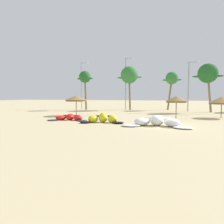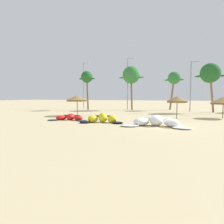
{
  "view_description": "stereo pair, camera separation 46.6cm",
  "coord_description": "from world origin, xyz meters",
  "px_view_note": "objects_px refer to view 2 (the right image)",
  "views": [
    {
      "loc": [
        1.36,
        -19.71,
        2.75
      ],
      "look_at": [
        -6.07,
        2.0,
        1.0
      ],
      "focal_mm": 32.25,
      "sensor_mm": 36.0,
      "label": 1
    },
    {
      "loc": [
        1.8,
        -19.55,
        2.75
      ],
      "look_at": [
        -6.07,
        2.0,
        1.0
      ],
      "focal_mm": 32.25,
      "sensor_mm": 36.0,
      "label": 2
    }
  ],
  "objects_px": {
    "beach_umbrella_near_van": "(77,98)",
    "lamppost_west": "(84,83)",
    "kite_far_left": "(70,118)",
    "lamppost_east_center": "(192,84)",
    "kite_left_of_center": "(156,122)",
    "kite_left": "(102,119)",
    "beach_umbrella_middle": "(177,99)",
    "palm_leftmost": "(87,78)",
    "lamppost_west_center": "(128,81)",
    "palm_center_left": "(210,74)",
    "beach_umbrella_near_palms": "(223,100)",
    "palm_left": "(131,75)",
    "palm_left_of_gap": "(174,79)"
  },
  "relations": [
    {
      "from": "beach_umbrella_middle",
      "to": "palm_center_left",
      "type": "height_order",
      "value": "palm_center_left"
    },
    {
      "from": "palm_center_left",
      "to": "lamppost_east_center",
      "type": "distance_m",
      "value": 3.52
    },
    {
      "from": "beach_umbrella_middle",
      "to": "lamppost_west_center",
      "type": "xyz_separation_m",
      "value": [
        -10.52,
        15.16,
        3.62
      ]
    },
    {
      "from": "beach_umbrella_near_palms",
      "to": "palm_leftmost",
      "type": "distance_m",
      "value": 25.96
    },
    {
      "from": "beach_umbrella_middle",
      "to": "lamppost_east_center",
      "type": "distance_m",
      "value": 14.0
    },
    {
      "from": "palm_left",
      "to": "palm_center_left",
      "type": "height_order",
      "value": "palm_left"
    },
    {
      "from": "kite_far_left",
      "to": "lamppost_east_center",
      "type": "distance_m",
      "value": 24.39
    },
    {
      "from": "kite_left",
      "to": "lamppost_east_center",
      "type": "xyz_separation_m",
      "value": [
        9.23,
        20.32,
        4.76
      ]
    },
    {
      "from": "lamppost_east_center",
      "to": "kite_far_left",
      "type": "bearing_deg",
      "value": -125.0
    },
    {
      "from": "kite_left",
      "to": "lamppost_west_center",
      "type": "xyz_separation_m",
      "value": [
        -3.24,
        21.89,
        5.64
      ]
    },
    {
      "from": "palm_leftmost",
      "to": "palm_left",
      "type": "xyz_separation_m",
      "value": [
        8.71,
        2.99,
        0.51
      ]
    },
    {
      "from": "lamppost_west",
      "to": "lamppost_east_center",
      "type": "height_order",
      "value": "lamppost_west"
    },
    {
      "from": "kite_far_left",
      "to": "lamppost_east_center",
      "type": "height_order",
      "value": "lamppost_east_center"
    },
    {
      "from": "beach_umbrella_near_van",
      "to": "beach_umbrella_near_palms",
      "type": "xyz_separation_m",
      "value": [
        19.33,
        3.2,
        -0.23
      ]
    },
    {
      "from": "beach_umbrella_near_van",
      "to": "palm_center_left",
      "type": "bearing_deg",
      "value": 35.07
    },
    {
      "from": "kite_far_left",
      "to": "kite_left_of_center",
      "type": "xyz_separation_m",
      "value": [
        10.22,
        -1.46,
        0.11
      ]
    },
    {
      "from": "palm_leftmost",
      "to": "palm_left_of_gap",
      "type": "xyz_separation_m",
      "value": [
        17.11,
        5.57,
        -0.24
      ]
    },
    {
      "from": "kite_far_left",
      "to": "kite_left",
      "type": "distance_m",
      "value": 4.54
    },
    {
      "from": "beach_umbrella_near_van",
      "to": "lamppost_west",
      "type": "xyz_separation_m",
      "value": [
        -7.07,
        15.58,
        3.31
      ]
    },
    {
      "from": "beach_umbrella_middle",
      "to": "beach_umbrella_near_palms",
      "type": "distance_m",
      "value": 6.08
    },
    {
      "from": "kite_left_of_center",
      "to": "beach_umbrella_near_van",
      "type": "distance_m",
      "value": 14.19
    },
    {
      "from": "beach_umbrella_middle",
      "to": "lamppost_west",
      "type": "height_order",
      "value": "lamppost_west"
    },
    {
      "from": "beach_umbrella_near_palms",
      "to": "palm_left",
      "type": "height_order",
      "value": "palm_left"
    },
    {
      "from": "kite_left_of_center",
      "to": "kite_left",
      "type": "bearing_deg",
      "value": 172.84
    },
    {
      "from": "palm_left",
      "to": "palm_center_left",
      "type": "relative_size",
      "value": 1.06
    },
    {
      "from": "beach_umbrella_near_palms",
      "to": "lamppost_west",
      "type": "distance_m",
      "value": 29.38
    },
    {
      "from": "kite_left",
      "to": "lamppost_west",
      "type": "height_order",
      "value": "lamppost_west"
    },
    {
      "from": "beach_umbrella_near_van",
      "to": "palm_left_of_gap",
      "type": "xyz_separation_m",
      "value": [
        12.49,
        17.77,
        3.92
      ]
    },
    {
      "from": "kite_far_left",
      "to": "palm_leftmost",
      "type": "height_order",
      "value": "palm_leftmost"
    },
    {
      "from": "beach_umbrella_near_van",
      "to": "lamppost_west",
      "type": "bearing_deg",
      "value": 114.42
    },
    {
      "from": "kite_far_left",
      "to": "lamppost_east_center",
      "type": "bearing_deg",
      "value": 55.0
    },
    {
      "from": "beach_umbrella_near_palms",
      "to": "lamppost_east_center",
      "type": "relative_size",
      "value": 0.34
    },
    {
      "from": "palm_left",
      "to": "palm_center_left",
      "type": "xyz_separation_m",
      "value": [
        14.62,
        -2.04,
        -0.43
      ]
    },
    {
      "from": "kite_far_left",
      "to": "lamppost_west_center",
      "type": "xyz_separation_m",
      "value": [
        1.24,
        21.14,
        5.76
      ]
    },
    {
      "from": "palm_left",
      "to": "lamppost_west",
      "type": "xyz_separation_m",
      "value": [
        -11.16,
        0.4,
        -1.36
      ]
    },
    {
      "from": "beach_umbrella_near_palms",
      "to": "palm_leftmost",
      "type": "bearing_deg",
      "value": 159.41
    },
    {
      "from": "beach_umbrella_middle",
      "to": "palm_left_of_gap",
      "type": "xyz_separation_m",
      "value": [
        -1.33,
        17.12,
        4.0
      ]
    },
    {
      "from": "palm_left",
      "to": "lamppost_west_center",
      "type": "relative_size",
      "value": 0.83
    },
    {
      "from": "lamppost_west_center",
      "to": "palm_leftmost",
      "type": "bearing_deg",
      "value": -155.49
    },
    {
      "from": "kite_left",
      "to": "lamppost_west",
      "type": "xyz_separation_m",
      "value": [
        -13.61,
        21.66,
        5.41
      ]
    },
    {
      "from": "kite_far_left",
      "to": "kite_left",
      "type": "height_order",
      "value": "kite_left"
    },
    {
      "from": "beach_umbrella_near_van",
      "to": "palm_left",
      "type": "xyz_separation_m",
      "value": [
        4.09,
        15.18,
        4.67
      ]
    },
    {
      "from": "beach_umbrella_near_van",
      "to": "lamppost_west_center",
      "type": "distance_m",
      "value": 16.53
    },
    {
      "from": "kite_left_of_center",
      "to": "beach_umbrella_near_palms",
      "type": "relative_size",
      "value": 2.09
    },
    {
      "from": "kite_left_of_center",
      "to": "beach_umbrella_middle",
      "type": "distance_m",
      "value": 7.88
    },
    {
      "from": "kite_left_of_center",
      "to": "lamppost_west",
      "type": "distance_m",
      "value": 30.07
    },
    {
      "from": "palm_left_of_gap",
      "to": "lamppost_east_center",
      "type": "height_order",
      "value": "lamppost_east_center"
    },
    {
      "from": "kite_left",
      "to": "palm_leftmost",
      "type": "height_order",
      "value": "palm_leftmost"
    },
    {
      "from": "beach_umbrella_near_van",
      "to": "lamppost_west",
      "type": "height_order",
      "value": "lamppost_west"
    },
    {
      "from": "kite_left_of_center",
      "to": "lamppost_west",
      "type": "xyz_separation_m",
      "value": [
        -19.35,
        22.38,
        5.43
      ]
    }
  ]
}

